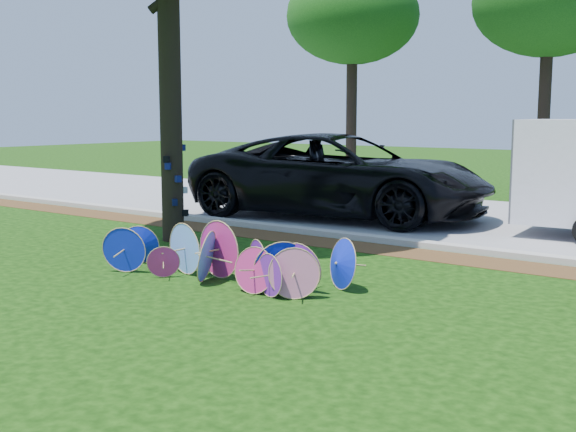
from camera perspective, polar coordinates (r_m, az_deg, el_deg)
name	(u,v)px	position (r m, az deg, el deg)	size (l,w,h in m)	color
ground	(181,289)	(10.81, -8.48, -5.71)	(90.00, 90.00, 0.00)	black
mulch_strip	(342,245)	(14.28, 4.31, -2.26)	(90.00, 1.00, 0.01)	#472D16
curb	(360,237)	(14.86, 5.74, -1.66)	(90.00, 0.30, 0.12)	#B7B5AD
street	(445,217)	(18.53, 12.27, -0.06)	(90.00, 8.00, 0.01)	gray
parasol_pile	(232,258)	(11.02, -4.45, -3.32)	(4.49, 1.59, 0.93)	#0F24C9
black_van	(340,176)	(18.02, 4.17, 3.19)	(3.45, 7.47, 2.08)	black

